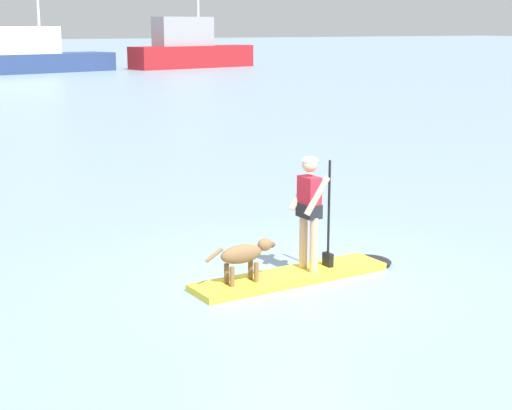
# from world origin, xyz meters

# --- Properties ---
(ground_plane) EXTENTS (400.00, 400.00, 0.00)m
(ground_plane) POSITION_xyz_m (0.00, 0.00, 0.00)
(ground_plane) COLOR gray
(paddleboard) EXTENTS (3.28, 0.80, 0.10)m
(paddleboard) POSITION_xyz_m (0.23, 0.01, 0.05)
(paddleboard) COLOR yellow
(paddleboard) RESTS_ON ground_plane
(person_paddler) EXTENTS (0.61, 0.49, 1.66)m
(person_paddler) POSITION_xyz_m (0.33, 0.01, 1.06)
(person_paddler) COLOR tan
(person_paddler) RESTS_ON paddleboard
(dog) EXTENTS (1.10, 0.25, 0.58)m
(dog) POSITION_xyz_m (-0.75, -0.03, 0.49)
(dog) COLOR brown
(dog) RESTS_ON paddleboard
(moored_boat_center) EXTENTS (13.12, 6.25, 8.97)m
(moored_boat_center) POSITION_xyz_m (9.19, 52.96, 1.28)
(moored_boat_center) COLOR navy
(moored_boat_center) RESTS_ON ground_plane
(moored_boat_far_starboard) EXTENTS (11.65, 4.71, 9.13)m
(moored_boat_far_starboard) POSITION_xyz_m (22.85, 53.41, 1.58)
(moored_boat_far_starboard) COLOR maroon
(moored_boat_far_starboard) RESTS_ON ground_plane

